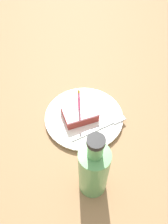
{
  "coord_description": "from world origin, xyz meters",
  "views": [
    {
      "loc": [
        -0.4,
        0.17,
        0.6
      ],
      "look_at": [
        0.02,
        0.02,
        0.04
      ],
      "focal_mm": 35.0,
      "sensor_mm": 36.0,
      "label": 1
    }
  ],
  "objects_px": {
    "fork": "(102,126)",
    "bottle": "(94,170)",
    "cake_slice": "(79,112)",
    "plate": "(84,117)"
  },
  "relations": [
    {
      "from": "plate",
      "to": "fork",
      "type": "distance_m",
      "value": 0.08
    },
    {
      "from": "plate",
      "to": "fork",
      "type": "relative_size",
      "value": 1.33
    },
    {
      "from": "cake_slice",
      "to": "fork",
      "type": "relative_size",
      "value": 0.64
    },
    {
      "from": "cake_slice",
      "to": "bottle",
      "type": "relative_size",
      "value": 0.54
    },
    {
      "from": "plate",
      "to": "fork",
      "type": "bearing_deg",
      "value": -148.23
    },
    {
      "from": "plate",
      "to": "fork",
      "type": "height_order",
      "value": "fork"
    },
    {
      "from": "cake_slice",
      "to": "fork",
      "type": "xyz_separation_m",
      "value": [
        -0.07,
        -0.05,
        -0.02
      ]
    },
    {
      "from": "fork",
      "to": "bottle",
      "type": "bearing_deg",
      "value": 149.11
    },
    {
      "from": "cake_slice",
      "to": "fork",
      "type": "height_order",
      "value": "cake_slice"
    },
    {
      "from": "plate",
      "to": "cake_slice",
      "type": "xyz_separation_m",
      "value": [
        0.01,
        0.01,
        0.03
      ]
    }
  ]
}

